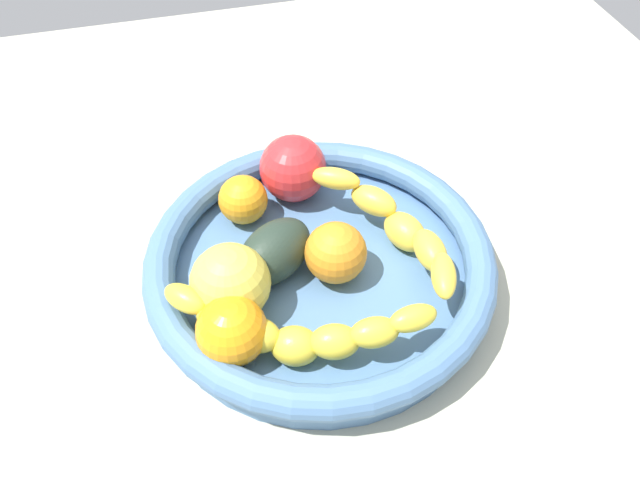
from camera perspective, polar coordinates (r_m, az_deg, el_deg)
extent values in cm
cube|color=#ABAB95|center=(66.12, 0.00, -3.96)|extent=(120.00, 120.00, 3.00)
cylinder|color=#4B719D|center=(64.02, 0.00, -2.49)|extent=(32.48, 32.48, 2.36)
torus|color=#4B719D|center=(61.92, 0.00, -0.88)|extent=(34.69, 34.69, 3.15)
ellipsoid|color=yellow|center=(56.63, -12.12, -4.44)|extent=(4.75, 4.81, 2.34)
ellipsoid|color=yellow|center=(55.81, -9.13, -6.28)|extent=(5.18, 4.88, 2.76)
ellipsoid|color=yellow|center=(55.45, -5.80, -7.75)|extent=(5.41, 4.93, 3.18)
ellipsoid|color=yellow|center=(55.56, -2.26, -8.79)|extent=(5.41, 4.93, 3.60)
ellipsoid|color=yellow|center=(54.78, 1.34, -8.41)|extent=(4.99, 4.04, 3.18)
ellipsoid|color=yellow|center=(54.50, 4.97, -7.55)|extent=(4.59, 3.04, 2.76)
ellipsoid|color=yellow|center=(54.72, 8.45, -6.23)|extent=(4.60, 2.69, 2.34)
ellipsoid|color=yellow|center=(57.60, 11.16, -2.37)|extent=(3.75, 5.68, 2.27)
ellipsoid|color=yellow|center=(61.36, 9.97, -0.13)|extent=(3.05, 5.33, 2.88)
ellipsoid|color=yellow|center=(64.73, 7.72, 1.57)|extent=(5.16, 6.15, 3.49)
ellipsoid|color=yellow|center=(65.47, 4.90, 4.39)|extent=(5.61, 5.84, 2.88)
ellipsoid|color=yellow|center=(65.58, 1.43, 6.42)|extent=(5.68, 4.56, 2.27)
sphere|color=orange|center=(60.48, 1.43, -0.35)|extent=(6.10, 6.10, 6.10)
sphere|color=orange|center=(66.73, -7.01, 4.47)|extent=(5.23, 5.23, 5.23)
sphere|color=orange|center=(55.27, -8.01, -7.37)|extent=(6.34, 6.34, 6.34)
sphere|color=red|center=(68.43, -2.38, 7.34)|extent=(7.30, 7.30, 7.30)
sphere|color=#E1CF4B|center=(57.77, -8.15, -3.07)|extent=(7.46, 7.46, 7.46)
ellipsoid|color=#243429|center=(61.10, -4.17, -0.27)|extent=(10.33, 9.63, 5.69)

